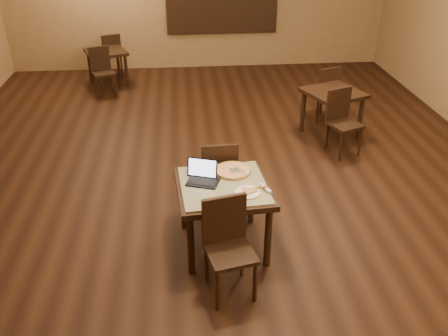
{
  "coord_description": "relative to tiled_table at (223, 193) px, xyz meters",
  "views": [
    {
      "loc": [
        -0.41,
        -5.3,
        3.23
      ],
      "look_at": [
        -0.02,
        -1.12,
        0.85
      ],
      "focal_mm": 38.0,
      "sensor_mm": 36.0,
      "label": 1
    }
  ],
  "objects": [
    {
      "name": "plate",
      "position": [
        0.22,
        -0.18,
        0.11
      ],
      "size": [
        0.25,
        0.25,
        0.01
      ],
      "primitive_type": "cylinder",
      "color": "white",
      "rests_on": "tiled_table"
    },
    {
      "name": "chair_main_near",
      "position": [
        -0.02,
        -0.62,
        -0.12
      ],
      "size": [
        0.49,
        0.49,
        0.95
      ],
      "rotation": [
        0.0,
        0.0,
        0.22
      ],
      "color": "black",
      "rests_on": "ground"
    },
    {
      "name": "ground",
      "position": [
        0.04,
        1.29,
        -0.66
      ],
      "size": [
        10.0,
        10.0,
        0.0
      ],
      "primitive_type": "plane",
      "color": "black",
      "rests_on": "ground"
    },
    {
      "name": "laptop",
      "position": [
        -0.2,
        0.1,
        0.16
      ],
      "size": [
        0.36,
        0.33,
        0.21
      ],
      "rotation": [
        0.0,
        0.0,
        -0.33
      ],
      "color": "black",
      "rests_on": "tiled_table"
    },
    {
      "name": "pizza_pan",
      "position": [
        0.12,
        0.24,
        0.11
      ],
      "size": [
        0.37,
        0.37,
        0.01
      ],
      "primitive_type": "cylinder",
      "color": "silver",
      "rests_on": "tiled_table"
    },
    {
      "name": "tiled_table",
      "position": [
        0.0,
        0.0,
        0.0
      ],
      "size": [
        0.99,
        0.99,
        0.76
      ],
      "rotation": [
        0.0,
        0.0,
        0.08
      ],
      "color": "black",
      "rests_on": "ground"
    },
    {
      "name": "spatula",
      "position": [
        0.14,
        0.22,
        0.13
      ],
      "size": [
        0.16,
        0.26,
        0.01
      ],
      "primitive_type": "cube",
      "rotation": [
        0.0,
        0.0,
        0.25
      ],
      "color": "silver",
      "rests_on": "pizza_whole"
    },
    {
      "name": "other_table_b_chair_far",
      "position": [
        -1.79,
        5.81,
        -0.16
      ],
      "size": [
        0.49,
        0.49,
        0.88
      ],
      "rotation": [
        0.0,
        0.0,
        3.51
      ],
      "color": "black",
      "rests_on": "ground"
    },
    {
      "name": "other_table_b_chair_near",
      "position": [
        -1.84,
        4.77,
        -0.16
      ],
      "size": [
        0.49,
        0.49,
        0.88
      ],
      "rotation": [
        0.0,
        0.0,
        0.37
      ],
      "color": "black",
      "rests_on": "ground"
    },
    {
      "name": "other_table_b",
      "position": [
        -1.82,
        5.29,
        -0.09
      ],
      "size": [
        0.94,
        0.94,
        0.68
      ],
      "rotation": [
        0.0,
        0.0,
        0.37
      ],
      "color": "black",
      "rests_on": "ground"
    },
    {
      "name": "other_table_a_chair_near",
      "position": [
        1.88,
        2.03,
        -0.13
      ],
      "size": [
        0.53,
        0.53,
        0.94
      ],
      "rotation": [
        0.0,
        0.0,
        0.39
      ],
      "color": "black",
      "rests_on": "ground"
    },
    {
      "name": "other_table_a",
      "position": [
        1.91,
        2.59,
        -0.06
      ],
      "size": [
        1.01,
        1.01,
        0.73
      ],
      "rotation": [
        0.0,
        0.0,
        0.39
      ],
      "color": "black",
      "rests_on": "ground"
    },
    {
      "name": "pizza_whole",
      "position": [
        0.12,
        0.24,
        0.12
      ],
      "size": [
        0.37,
        0.37,
        0.03
      ],
      "color": "beige",
      "rests_on": "pizza_pan"
    },
    {
      "name": "pizza_slice",
      "position": [
        0.22,
        -0.18,
        0.13
      ],
      "size": [
        0.27,
        0.27,
        0.02
      ],
      "primitive_type": null,
      "rotation": [
        0.0,
        0.0,
        0.46
      ],
      "color": "beige",
      "rests_on": "plate"
    },
    {
      "name": "napkin_roll",
      "position": [
        0.4,
        -0.14,
        0.12
      ],
      "size": [
        0.11,
        0.17,
        0.04
      ],
      "rotation": [
        0.0,
        0.0,
        0.45
      ],
      "color": "white",
      "rests_on": "tiled_table"
    },
    {
      "name": "chair_main_far",
      "position": [
        0.0,
        0.62,
        -0.13
      ],
      "size": [
        0.42,
        0.42,
        0.94
      ],
      "rotation": [
        0.0,
        0.0,
        3.18
      ],
      "color": "black",
      "rests_on": "ground"
    },
    {
      "name": "other_table_a_chair_far",
      "position": [
        1.94,
        3.14,
        -0.13
      ],
      "size": [
        0.53,
        0.53,
        0.94
      ],
      "rotation": [
        0.0,
        0.0,
        3.53
      ],
      "color": "black",
      "rests_on": "ground"
    }
  ]
}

